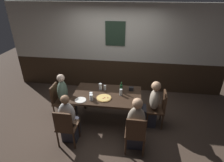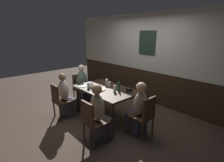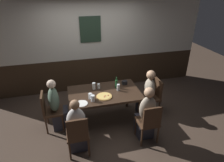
% 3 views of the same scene
% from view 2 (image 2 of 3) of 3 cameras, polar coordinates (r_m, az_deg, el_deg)
% --- Properties ---
extents(ground_plane, '(12.00, 12.00, 0.00)m').
position_cam_2_polar(ground_plane, '(4.44, -2.02, -11.65)').
color(ground_plane, '#423328').
extents(wall_back, '(6.40, 0.13, 2.60)m').
position_cam_2_polar(wall_back, '(5.19, 12.02, 7.36)').
color(wall_back, '#332316').
rests_on(wall_back, ground_plane).
extents(dining_table, '(1.55, 0.96, 0.74)m').
position_cam_2_polar(dining_table, '(4.17, -2.11, -3.63)').
color(dining_table, black).
rests_on(dining_table, ground_plane).
extents(chair_right_near, '(0.40, 0.40, 0.88)m').
position_cam_2_polar(chair_right_near, '(3.24, -6.54, -12.99)').
color(chair_right_near, '#422B1C').
rests_on(chair_right_near, ground_plane).
extents(chair_head_west, '(0.40, 0.40, 0.88)m').
position_cam_2_polar(chair_head_west, '(5.15, -10.67, -1.90)').
color(chair_head_west, '#422B1C').
rests_on(chair_head_west, ground_plane).
extents(chair_head_east, '(0.40, 0.40, 0.88)m').
position_cam_2_polar(chair_head_east, '(3.48, 10.89, -11.06)').
color(chair_head_east, '#422B1C').
rests_on(chair_head_east, ground_plane).
extents(chair_left_near, '(0.40, 0.40, 0.88)m').
position_cam_2_polar(chair_left_near, '(4.33, -17.21, -5.89)').
color(chair_left_near, '#422B1C').
rests_on(chair_left_near, ground_plane).
extents(person_right_near, '(0.34, 0.37, 1.18)m').
position_cam_2_polar(person_right_near, '(3.33, -4.23, -12.11)').
color(person_right_near, '#2D2D38').
rests_on(person_right_near, ground_plane).
extents(person_head_west, '(0.37, 0.34, 1.17)m').
position_cam_2_polar(person_head_west, '(5.02, -9.69, -2.38)').
color(person_head_west, '#2D2D38').
rests_on(person_head_west, ground_plane).
extents(person_head_east, '(0.37, 0.34, 1.14)m').
position_cam_2_polar(person_head_east, '(3.57, 8.78, -10.40)').
color(person_head_east, '#2D2D38').
rests_on(person_head_east, ground_plane).
extents(person_left_near, '(0.34, 0.37, 1.12)m').
position_cam_2_polar(person_left_near, '(4.41, -15.26, -5.74)').
color(person_left_near, '#2D2D38').
rests_on(person_left_near, ground_plane).
extents(pizza, '(0.33, 0.33, 0.03)m').
position_cam_2_polar(pizza, '(4.06, -4.50, -2.81)').
color(pizza, tan).
rests_on(pizza, dining_table).
extents(highball_clear, '(0.08, 0.08, 0.14)m').
position_cam_2_polar(highball_clear, '(4.19, -7.82, -1.63)').
color(highball_clear, silver).
rests_on(highball_clear, dining_table).
extents(pint_glass_stout, '(0.06, 0.06, 0.12)m').
position_cam_2_polar(pint_glass_stout, '(4.31, -0.84, -1.07)').
color(pint_glass_stout, silver).
rests_on(pint_glass_stout, dining_table).
extents(beer_glass_tall, '(0.07, 0.07, 0.15)m').
position_cam_2_polar(beer_glass_tall, '(3.90, 0.92, -2.68)').
color(beer_glass_tall, silver).
rests_on(beer_glass_tall, dining_table).
extents(pint_glass_pale, '(0.08, 0.08, 0.12)m').
position_cam_2_polar(pint_glass_pale, '(4.28, -6.85, -1.33)').
color(pint_glass_pale, silver).
rests_on(pint_glass_pale, dining_table).
extents(tumbler_short, '(0.07, 0.07, 0.16)m').
position_cam_2_polar(tumbler_short, '(4.39, -1.78, -0.54)').
color(tumbler_short, silver).
rests_on(tumbler_short, dining_table).
extents(beer_bottle_green, '(0.06, 0.06, 0.26)m').
position_cam_2_polar(beer_bottle_green, '(3.98, 2.27, -1.79)').
color(beer_bottle_green, '#194723').
rests_on(beer_bottle_green, dining_table).
extents(plate_white_large, '(0.24, 0.24, 0.01)m').
position_cam_2_polar(plate_white_large, '(4.37, -9.95, -1.70)').
color(plate_white_large, white).
rests_on(plate_white_large, dining_table).
extents(condiment_caddy, '(0.11, 0.09, 0.09)m').
position_cam_2_polar(condiment_caddy, '(3.92, 5.76, -3.04)').
color(condiment_caddy, black).
rests_on(condiment_caddy, dining_table).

